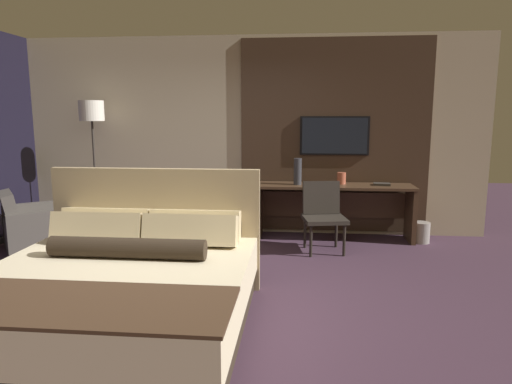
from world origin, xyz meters
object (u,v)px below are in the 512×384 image
floor_lamp (92,122)px  vase_short (341,178)px  desk (334,201)px  vase_tall (298,171)px  waste_bin (421,232)px  tv (334,136)px  armchair_by_window (36,229)px  book (382,184)px  bed (121,289)px  desk_chair (323,211)px

floor_lamp → vase_short: bearing=2.1°
desk → vase_tall: size_ratio=5.90×
vase_short → waste_bin: size_ratio=0.57×
vase_tall → tv: bearing=29.5°
armchair_by_window → book: bearing=-117.2°
desk → floor_lamp: 3.54m
tv → armchair_by_window: tv is taller
bed → waste_bin: 4.15m
tv → desk_chair: 1.22m
bed → desk: size_ratio=0.99×
bed → vase_tall: bearing=64.4°
floor_lamp → vase_short: 3.56m
armchair_by_window → book: book is taller
tv → vase_tall: size_ratio=2.65×
book → floor_lamp: bearing=-179.2°
desk_chair → armchair_by_window: 3.68m
tv → desk_chair: (-0.18, -0.80, -0.91)m
armchair_by_window → vase_short: (3.94, 0.92, 0.58)m
tv → armchair_by_window: size_ratio=0.86×
desk_chair → waste_bin: (1.35, 0.46, -0.37)m
bed → book: 3.87m
book → armchair_by_window: bearing=-169.3°
vase_short → book: bearing=-7.4°
waste_bin → tv: bearing=163.8°
tv → armchair_by_window: 4.16m
desk → desk_chair: (-0.18, -0.58, -0.02)m
desk_chair → vase_short: bearing=56.1°
bed → armchair_by_window: bearing=133.5°
floor_lamp → vase_tall: size_ratio=5.26×
desk → floor_lamp: floor_lamp is taller
desk → waste_bin: (1.17, -0.13, -0.39)m
bed → tv: (1.88, 3.15, 1.08)m
tv → vase_short: (0.10, -0.17, -0.58)m
desk → armchair_by_window: size_ratio=1.92×
tv → vase_short: size_ratio=5.98×
armchair_by_window → vase_tall: bearing=-114.3°
vase_short → floor_lamp: bearing=-177.9°
armchair_by_window → vase_short: bearing=-114.8°
bed → vase_tall: bed is taller
vase_tall → armchair_by_window: bearing=-166.4°
armchair_by_window → floor_lamp: size_ratio=0.58×
desk_chair → book: desk_chair is taller
book → bed: bearing=-130.8°
desk → floor_lamp: bearing=-178.5°
desk_chair → waste_bin: 1.47m
desk_chair → armchair_by_window: (-3.66, -0.29, -0.25)m
tv → floor_lamp: 3.39m
floor_lamp → armchair_by_window: bearing=-120.5°
bed → floor_lamp: (-1.49, 2.85, 1.27)m
desk → floor_lamp: size_ratio=1.12×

